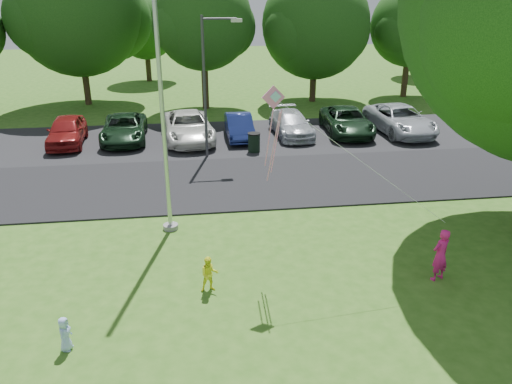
{
  "coord_description": "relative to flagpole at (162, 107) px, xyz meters",
  "views": [
    {
      "loc": [
        -2.66,
        -10.31,
        7.56
      ],
      "look_at": [
        -0.73,
        4.0,
        1.6
      ],
      "focal_mm": 35.0,
      "sensor_mm": 36.0,
      "label": 1
    }
  ],
  "objects": [
    {
      "name": "ground",
      "position": [
        3.5,
        -5.0,
        -4.17
      ],
      "size": [
        120.0,
        120.0,
        0.0
      ],
      "primitive_type": "plane",
      "color": "#33651A",
      "rests_on": "ground"
    },
    {
      "name": "park_road",
      "position": [
        3.5,
        4.0,
        -4.14
      ],
      "size": [
        60.0,
        6.0,
        0.06
      ],
      "primitive_type": "cube",
      "color": "black",
      "rests_on": "ground"
    },
    {
      "name": "parking_strip",
      "position": [
        3.5,
        10.5,
        -4.14
      ],
      "size": [
        42.0,
        7.0,
        0.06
      ],
      "primitive_type": "cube",
      "color": "black",
      "rests_on": "ground"
    },
    {
      "name": "flagpole",
      "position": [
        0.0,
        0.0,
        0.0
      ],
      "size": [
        0.5,
        0.5,
        10.0
      ],
      "color": "#B7BABF",
      "rests_on": "ground"
    },
    {
      "name": "street_lamp",
      "position": [
        1.8,
        7.48,
        -0.3
      ],
      "size": [
        1.81,
        0.24,
        6.43
      ],
      "rotation": [
        0.0,
        0.0,
        0.01
      ],
      "color": "#3F3F44",
      "rests_on": "ground"
    },
    {
      "name": "trash_can",
      "position": [
        3.86,
        7.89,
        -3.67
      ],
      "size": [
        0.62,
        0.62,
        0.99
      ],
      "rotation": [
        0.0,
        0.0,
        -0.34
      ],
      "color": "black",
      "rests_on": "ground"
    },
    {
      "name": "tree_row",
      "position": [
        5.09,
        19.23,
        1.55
      ],
      "size": [
        64.35,
        11.94,
        10.88
      ],
      "color": "#332316",
      "rests_on": "ground"
    },
    {
      "name": "horizon_trees",
      "position": [
        7.56,
        28.88,
        0.14
      ],
      "size": [
        77.46,
        7.2,
        7.02
      ],
      "color": "#332316",
      "rests_on": "ground"
    },
    {
      "name": "parked_cars",
      "position": [
        4.17,
        10.39,
        -3.41
      ],
      "size": [
        20.06,
        5.62,
        1.49
      ],
      "color": "maroon",
      "rests_on": "ground"
    },
    {
      "name": "woman",
      "position": [
        7.43,
        -4.15,
        -3.4
      ],
      "size": [
        0.66,
        0.55,
        1.54
      ],
      "primitive_type": "imported",
      "rotation": [
        0.0,
        0.0,
        3.53
      ],
      "color": "#E01D7C",
      "rests_on": "ground"
    },
    {
      "name": "child_yellow",
      "position": [
        1.13,
        -3.87,
        -3.66
      ],
      "size": [
        0.52,
        0.42,
        1.01
      ],
      "primitive_type": "imported",
      "rotation": [
        0.0,
        0.0,
        0.09
      ],
      "color": "#FAFF28",
      "rests_on": "ground"
    },
    {
      "name": "child_blue",
      "position": [
        -2.17,
        -5.79,
        -3.75
      ],
      "size": [
        0.34,
        0.45,
        0.84
      ],
      "primitive_type": "imported",
      "rotation": [
        0.0,
        0.0,
        1.38
      ],
      "color": "#A6C4FF",
      "rests_on": "ground"
    },
    {
      "name": "kite",
      "position": [
        3.04,
        -2.97,
        0.32
      ],
      "size": [
        4.79,
        1.47,
        3.54
      ],
      "rotation": [
        0.0,
        0.0,
        0.06
      ],
      "color": "pink",
      "rests_on": "ground"
    }
  ]
}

